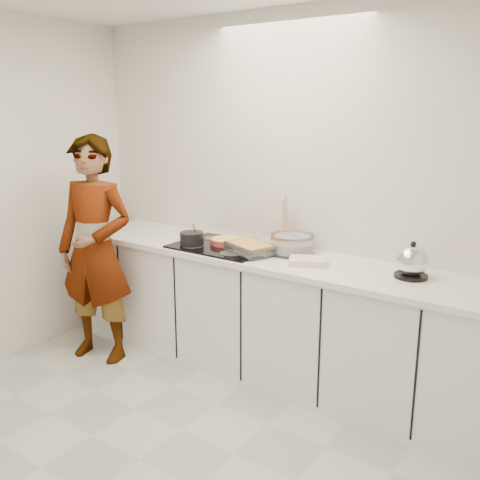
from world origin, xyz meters
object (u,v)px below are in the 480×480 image
Objects in this scene: mixing_bowl at (292,245)px; utensil_crock at (285,239)px; tart_dish at (227,241)px; hob at (223,246)px; cook at (95,250)px; saucepan at (192,239)px; baking_dish at (251,247)px; kettle at (412,262)px.

mixing_bowl reaches higher than utensil_crock.
hob is at bearing -80.98° from tart_dish.
mixing_bowl is at bearing 8.39° from tart_dish.
mixing_bowl is at bearing -43.11° from utensil_crock.
mixing_bowl is 1.49m from cook.
saucepan is at bearing -146.10° from hob.
tart_dish is (-0.01, 0.05, 0.03)m from hob.
mixing_bowl is at bearing 20.33° from saucepan.
baking_dish reaches higher than tart_dish.
utensil_crock is at bearing 33.09° from hob.
hob is 0.06m from tart_dish.
hob is 0.53m from mixing_bowl.
mixing_bowl is 0.17m from utensil_crock.
mixing_bowl is 0.87m from kettle.
utensil_crock is (-0.99, 0.18, -0.03)m from kettle.
hob is 3.99× the size of saucepan.
hob is 0.24m from saucepan.
baking_dish is 1.11m from kettle.
mixing_bowl is at bearing 36.67° from baking_dish.
kettle is (0.86, -0.06, 0.03)m from mixing_bowl.
kettle is at bearing 2.98° from hob.
mixing_bowl is (0.51, 0.13, 0.06)m from hob.
kettle is (1.37, 0.07, 0.09)m from hob.
cook is at bearing -146.43° from tart_dish.
utensil_crock is at bearing 33.36° from saucepan.
saucepan is 0.75m from cook.
cook is at bearing -155.05° from mixing_bowl.
tart_dish is 1.00m from cook.
kettle is at bearing 5.99° from baking_dish.
tart_dish is 0.18× the size of cook.
cook reaches higher than tart_dish.
mixing_bowl is 0.22× the size of cook.
saucepan is 0.48× the size of mixing_bowl.
utensil_crock is (0.38, 0.25, 0.06)m from hob.
utensil_crock is (0.39, 0.20, 0.03)m from tart_dish.
tart_dish is at bearing 19.25° from cook.
saucepan is at bearing -135.11° from tart_dish.
saucepan is 0.69m from utensil_crock.
hob is 2.32× the size of tart_dish.
cook is at bearing -150.39° from saucepan.
cook is (-1.12, -0.45, -0.09)m from baking_dish.
mixing_bowl is (0.70, 0.26, 0.00)m from saucepan.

